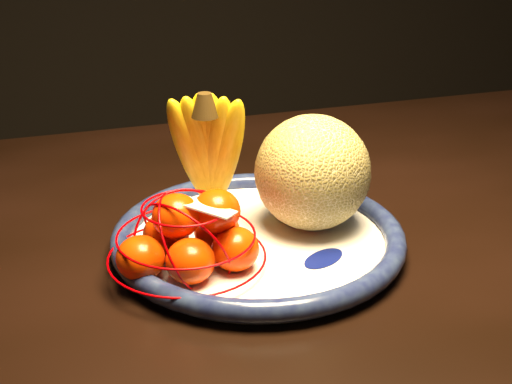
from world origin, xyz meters
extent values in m
cube|color=black|center=(0.07, 0.08, 0.75)|extent=(1.57, 0.99, 0.04)
cylinder|color=white|center=(-0.17, 0.02, 0.77)|extent=(0.32, 0.32, 0.01)
torus|color=#0C103C|center=(-0.17, 0.02, 0.78)|extent=(0.35, 0.35, 0.03)
cylinder|color=white|center=(-0.17, 0.02, 0.77)|extent=(0.15, 0.15, 0.00)
ellipsoid|color=#081157|center=(-0.11, -0.04, 0.78)|extent=(0.13, 0.11, 0.00)
ellipsoid|color=#081157|center=(-0.20, 0.11, 0.78)|extent=(0.10, 0.12, 0.00)
ellipsoid|color=#081157|center=(-0.27, 0.02, 0.78)|extent=(0.10, 0.06, 0.00)
sphere|color=olive|center=(-0.10, 0.04, 0.85)|extent=(0.14, 0.14, 0.14)
ellipsoid|color=yellow|center=(-0.23, 0.10, 0.87)|extent=(0.11, 0.10, 0.18)
ellipsoid|color=yellow|center=(-0.22, 0.10, 0.87)|extent=(0.09, 0.11, 0.18)
ellipsoid|color=yellow|center=(-0.21, 0.10, 0.87)|extent=(0.07, 0.10, 0.18)
ellipsoid|color=yellow|center=(-0.21, 0.10, 0.87)|extent=(0.05, 0.10, 0.18)
ellipsoid|color=yellow|center=(-0.20, 0.09, 0.87)|extent=(0.04, 0.10, 0.18)
ellipsoid|color=yellow|center=(-0.19, 0.09, 0.87)|extent=(0.06, 0.11, 0.18)
cone|color=black|center=(-0.21, 0.10, 0.95)|extent=(0.03, 0.03, 0.03)
ellipsoid|color=#FF3206|center=(-0.31, -0.03, 0.80)|extent=(0.05, 0.05, 0.05)
ellipsoid|color=#FF3206|center=(-0.26, -0.05, 0.80)|extent=(0.05, 0.05, 0.05)
ellipsoid|color=#FF3206|center=(-0.21, -0.04, 0.80)|extent=(0.05, 0.05, 0.05)
ellipsoid|color=#FF3206|center=(-0.28, 0.02, 0.80)|extent=(0.05, 0.05, 0.05)
ellipsoid|color=#FF3206|center=(-0.22, 0.01, 0.80)|extent=(0.05, 0.05, 0.05)
ellipsoid|color=#FF3206|center=(-0.27, -0.01, 0.84)|extent=(0.05, 0.05, 0.05)
ellipsoid|color=#FF3206|center=(-0.23, -0.01, 0.84)|extent=(0.05, 0.05, 0.05)
torus|color=#B40002|center=(-0.26, -0.02, 0.79)|extent=(0.21, 0.21, 0.00)
torus|color=#B40002|center=(-0.26, -0.02, 0.82)|extent=(0.18, 0.18, 0.00)
torus|color=#B40002|center=(-0.26, -0.02, 0.85)|extent=(0.11, 0.11, 0.00)
torus|color=#B40002|center=(-0.26, -0.02, 0.81)|extent=(0.12, 0.07, 0.11)
torus|color=#B40002|center=(-0.26, -0.02, 0.81)|extent=(0.09, 0.13, 0.11)
torus|color=#B40002|center=(-0.26, -0.02, 0.81)|extent=(0.11, 0.12, 0.11)
cube|color=white|center=(-0.25, -0.03, 0.86)|extent=(0.07, 0.07, 0.01)
camera|label=1|loc=(-0.37, -0.70, 1.17)|focal=50.00mm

